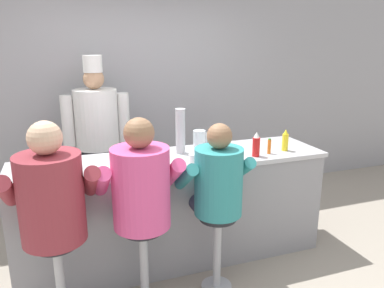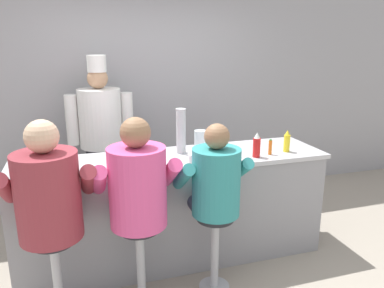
{
  "view_description": "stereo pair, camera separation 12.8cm",
  "coord_description": "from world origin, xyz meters",
  "px_view_note": "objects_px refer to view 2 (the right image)",
  "views": [
    {
      "loc": [
        -0.92,
        -2.73,
        2.01
      ],
      "look_at": [
        0.17,
        0.32,
        1.12
      ],
      "focal_mm": 35.0,
      "sensor_mm": 36.0,
      "label": 1
    },
    {
      "loc": [
        -0.8,
        -2.77,
        2.01
      ],
      "look_at": [
        0.17,
        0.32,
        1.12
      ],
      "focal_mm": 35.0,
      "sensor_mm": 36.0,
      "label": 2
    }
  ],
  "objects_px": {
    "mustard_bottle_yellow": "(287,142)",
    "hot_sauce_bottle_orange": "(270,147)",
    "coffee_mug_white": "(194,159)",
    "diner_seated_pink": "(137,190)",
    "cup_stack_steel": "(181,131)",
    "ketchup_bottle_red": "(257,146)",
    "cereal_bowl": "(131,157)",
    "diner_seated_teal": "(215,186)",
    "water_pitcher_clear": "(200,140)",
    "breakfast_plate": "(134,167)",
    "napkin_dispenser_chrome": "(225,152)",
    "diner_seated_maroon": "(49,199)",
    "cook_in_whites_near": "(101,132)"
  },
  "relations": [
    {
      "from": "hot_sauce_bottle_orange",
      "to": "napkin_dispenser_chrome",
      "type": "height_order",
      "value": "hot_sauce_bottle_orange"
    },
    {
      "from": "breakfast_plate",
      "to": "napkin_dispenser_chrome",
      "type": "bearing_deg",
      "value": 1.67
    },
    {
      "from": "cup_stack_steel",
      "to": "diner_seated_pink",
      "type": "distance_m",
      "value": 0.87
    },
    {
      "from": "cup_stack_steel",
      "to": "napkin_dispenser_chrome",
      "type": "height_order",
      "value": "cup_stack_steel"
    },
    {
      "from": "breakfast_plate",
      "to": "diner_seated_teal",
      "type": "xyz_separation_m",
      "value": [
        0.58,
        -0.35,
        -0.11
      ]
    },
    {
      "from": "water_pitcher_clear",
      "to": "diner_seated_pink",
      "type": "bearing_deg",
      "value": -135.51
    },
    {
      "from": "napkin_dispenser_chrome",
      "to": "cereal_bowl",
      "type": "bearing_deg",
      "value": 165.78
    },
    {
      "from": "coffee_mug_white",
      "to": "diner_seated_teal",
      "type": "height_order",
      "value": "diner_seated_teal"
    },
    {
      "from": "ketchup_bottle_red",
      "to": "water_pitcher_clear",
      "type": "distance_m",
      "value": 0.57
    },
    {
      "from": "water_pitcher_clear",
      "to": "cereal_bowl",
      "type": "height_order",
      "value": "water_pitcher_clear"
    },
    {
      "from": "cereal_bowl",
      "to": "diner_seated_pink",
      "type": "bearing_deg",
      "value": -94.12
    },
    {
      "from": "hot_sauce_bottle_orange",
      "to": "cook_in_whites_near",
      "type": "distance_m",
      "value": 1.9
    },
    {
      "from": "water_pitcher_clear",
      "to": "napkin_dispenser_chrome",
      "type": "height_order",
      "value": "water_pitcher_clear"
    },
    {
      "from": "ketchup_bottle_red",
      "to": "diner_seated_teal",
      "type": "relative_size",
      "value": 0.16
    },
    {
      "from": "hot_sauce_bottle_orange",
      "to": "napkin_dispenser_chrome",
      "type": "distance_m",
      "value": 0.44
    },
    {
      "from": "diner_seated_pink",
      "to": "diner_seated_teal",
      "type": "xyz_separation_m",
      "value": [
        0.61,
        -0.0,
        -0.04
      ]
    },
    {
      "from": "coffee_mug_white",
      "to": "diner_seated_pink",
      "type": "distance_m",
      "value": 0.62
    },
    {
      "from": "breakfast_plate",
      "to": "diner_seated_maroon",
      "type": "height_order",
      "value": "diner_seated_maroon"
    },
    {
      "from": "water_pitcher_clear",
      "to": "napkin_dispenser_chrome",
      "type": "bearing_deg",
      "value": -72.47
    },
    {
      "from": "mustard_bottle_yellow",
      "to": "coffee_mug_white",
      "type": "relative_size",
      "value": 1.48
    },
    {
      "from": "mustard_bottle_yellow",
      "to": "hot_sauce_bottle_orange",
      "type": "height_order",
      "value": "mustard_bottle_yellow"
    },
    {
      "from": "water_pitcher_clear",
      "to": "diner_seated_teal",
      "type": "distance_m",
      "value": 0.77
    },
    {
      "from": "mustard_bottle_yellow",
      "to": "cereal_bowl",
      "type": "xyz_separation_m",
      "value": [
        -1.45,
        0.18,
        -0.07
      ]
    },
    {
      "from": "cup_stack_steel",
      "to": "diner_seated_pink",
      "type": "bearing_deg",
      "value": -128.87
    },
    {
      "from": "ketchup_bottle_red",
      "to": "cereal_bowl",
      "type": "xyz_separation_m",
      "value": [
        -1.09,
        0.25,
        -0.08
      ]
    },
    {
      "from": "cup_stack_steel",
      "to": "diner_seated_maroon",
      "type": "xyz_separation_m",
      "value": [
        -1.14,
        -0.65,
        -0.26
      ]
    },
    {
      "from": "water_pitcher_clear",
      "to": "diner_seated_maroon",
      "type": "bearing_deg",
      "value": -151.77
    },
    {
      "from": "breakfast_plate",
      "to": "cup_stack_steel",
      "type": "bearing_deg",
      "value": 31.8
    },
    {
      "from": "mustard_bottle_yellow",
      "to": "diner_seated_pink",
      "type": "bearing_deg",
      "value": -165.18
    },
    {
      "from": "cook_in_whites_near",
      "to": "coffee_mug_white",
      "type": "bearing_deg",
      "value": -62.44
    },
    {
      "from": "cereal_bowl",
      "to": "coffee_mug_white",
      "type": "distance_m",
      "value": 0.57
    },
    {
      "from": "cup_stack_steel",
      "to": "napkin_dispenser_chrome",
      "type": "xyz_separation_m",
      "value": [
        0.33,
        -0.28,
        -0.15
      ]
    },
    {
      "from": "coffee_mug_white",
      "to": "napkin_dispenser_chrome",
      "type": "xyz_separation_m",
      "value": [
        0.32,
        0.07,
        0.01
      ]
    },
    {
      "from": "cereal_bowl",
      "to": "mustard_bottle_yellow",
      "type": "bearing_deg",
      "value": -7.1
    },
    {
      "from": "ketchup_bottle_red",
      "to": "diner_seated_teal",
      "type": "distance_m",
      "value": 0.65
    },
    {
      "from": "cup_stack_steel",
      "to": "mustard_bottle_yellow",
      "type": "bearing_deg",
      "value": -14.83
    },
    {
      "from": "napkin_dispenser_chrome",
      "to": "diner_seated_pink",
      "type": "bearing_deg",
      "value": -156.73
    },
    {
      "from": "ketchup_bottle_red",
      "to": "diner_seated_maroon",
      "type": "xyz_separation_m",
      "value": [
        -1.75,
        -0.32,
        -0.15
      ]
    },
    {
      "from": "coffee_mug_white",
      "to": "hot_sauce_bottle_orange",
      "type": "bearing_deg",
      "value": 3.98
    },
    {
      "from": "cup_stack_steel",
      "to": "diner_seated_maroon",
      "type": "bearing_deg",
      "value": -150.3
    },
    {
      "from": "coffee_mug_white",
      "to": "diner_seated_teal",
      "type": "relative_size",
      "value": 0.1
    },
    {
      "from": "breakfast_plate",
      "to": "diner_seated_teal",
      "type": "height_order",
      "value": "diner_seated_teal"
    },
    {
      "from": "cup_stack_steel",
      "to": "diner_seated_pink",
      "type": "relative_size",
      "value": 0.28
    },
    {
      "from": "hot_sauce_bottle_orange",
      "to": "breakfast_plate",
      "type": "height_order",
      "value": "hot_sauce_bottle_orange"
    },
    {
      "from": "ketchup_bottle_red",
      "to": "diner_seated_pink",
      "type": "height_order",
      "value": "diner_seated_pink"
    },
    {
      "from": "water_pitcher_clear",
      "to": "diner_seated_teal",
      "type": "relative_size",
      "value": 0.13
    },
    {
      "from": "hot_sauce_bottle_orange",
      "to": "cereal_bowl",
      "type": "bearing_deg",
      "value": 170.01
    },
    {
      "from": "diner_seated_teal",
      "to": "breakfast_plate",
      "type": "bearing_deg",
      "value": 149.13
    },
    {
      "from": "cup_stack_steel",
      "to": "cook_in_whites_near",
      "type": "relative_size",
      "value": 0.22
    },
    {
      "from": "mustard_bottle_yellow",
      "to": "cereal_bowl",
      "type": "relative_size",
      "value": 1.55
    }
  ]
}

